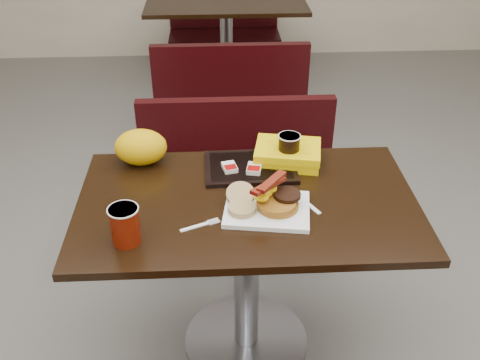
{
  "coord_description": "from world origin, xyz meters",
  "views": [
    {
      "loc": [
        -0.11,
        -1.56,
        1.86
      ],
      "look_at": [
        -0.02,
        0.02,
        0.82
      ],
      "focal_mm": 40.58,
      "sensor_mm": 36.0,
      "label": 1
    }
  ],
  "objects_px": {
    "table_near": "(247,278)",
    "knife": "(305,201)",
    "bench_near_n": "(238,183)",
    "fork": "(194,227)",
    "platter": "(267,209)",
    "bench_far_s": "(230,86)",
    "tray": "(250,167)",
    "hashbrown_sleeve_right": "(254,168)",
    "pancake_stack": "(278,204)",
    "bench_far_n": "(224,24)",
    "coffee_cup_near": "(125,225)",
    "hashbrown_sleeve_left": "(230,167)",
    "coffee_cup_far": "(289,148)",
    "table_far": "(227,49)",
    "clamshell": "(288,154)",
    "paper_bag": "(141,147)"
  },
  "relations": [
    {
      "from": "coffee_cup_near",
      "to": "paper_bag",
      "type": "height_order",
      "value": "paper_bag"
    },
    {
      "from": "coffee_cup_far",
      "to": "bench_far_s",
      "type": "bearing_deg",
      "value": 95.94
    },
    {
      "from": "fork",
      "to": "hashbrown_sleeve_right",
      "type": "relative_size",
      "value": 1.95
    },
    {
      "from": "hashbrown_sleeve_right",
      "to": "platter",
      "type": "bearing_deg",
      "value": -71.71
    },
    {
      "from": "platter",
      "to": "fork",
      "type": "relative_size",
      "value": 2.08
    },
    {
      "from": "bench_far_s",
      "to": "bench_far_n",
      "type": "xyz_separation_m",
      "value": [
        0.0,
        1.4,
        0.0
      ]
    },
    {
      "from": "coffee_cup_far",
      "to": "platter",
      "type": "bearing_deg",
      "value": -110.02
    },
    {
      "from": "coffee_cup_near",
      "to": "hashbrown_sleeve_left",
      "type": "relative_size",
      "value": 1.91
    },
    {
      "from": "fork",
      "to": "knife",
      "type": "xyz_separation_m",
      "value": [
        0.39,
        0.12,
        -0.0
      ]
    },
    {
      "from": "bench_near_n",
      "to": "bench_far_n",
      "type": "bearing_deg",
      "value": 90.0
    },
    {
      "from": "table_near",
      "to": "bench_far_s",
      "type": "bearing_deg",
      "value": 90.0
    },
    {
      "from": "table_far",
      "to": "knife",
      "type": "height_order",
      "value": "knife"
    },
    {
      "from": "clamshell",
      "to": "knife",
      "type": "bearing_deg",
      "value": -73.37
    },
    {
      "from": "platter",
      "to": "tray",
      "type": "xyz_separation_m",
      "value": [
        -0.04,
        0.28,
        -0.0
      ]
    },
    {
      "from": "pancake_stack",
      "to": "bench_far_n",
      "type": "bearing_deg",
      "value": 91.69
    },
    {
      "from": "table_near",
      "to": "hashbrown_sleeve_left",
      "type": "bearing_deg",
      "value": 107.12
    },
    {
      "from": "bench_near_n",
      "to": "hashbrown_sleeve_right",
      "type": "xyz_separation_m",
      "value": [
        0.04,
        -0.53,
        0.42
      ]
    },
    {
      "from": "bench_far_s",
      "to": "tray",
      "type": "xyz_separation_m",
      "value": [
        0.02,
        -1.69,
        0.4
      ]
    },
    {
      "from": "tray",
      "to": "hashbrown_sleeve_right",
      "type": "distance_m",
      "value": 0.04
    },
    {
      "from": "bench_far_s",
      "to": "tray",
      "type": "relative_size",
      "value": 2.88
    },
    {
      "from": "table_far",
      "to": "fork",
      "type": "xyz_separation_m",
      "value": [
        -0.18,
        -2.75,
        0.38
      ]
    },
    {
      "from": "coffee_cup_near",
      "to": "tray",
      "type": "relative_size",
      "value": 0.37
    },
    {
      "from": "table_near",
      "to": "bench_far_n",
      "type": "bearing_deg",
      "value": 90.0
    },
    {
      "from": "fork",
      "to": "tray",
      "type": "bearing_deg",
      "value": 36.41
    },
    {
      "from": "knife",
      "to": "clamshell",
      "type": "relative_size",
      "value": 0.66
    },
    {
      "from": "bench_far_n",
      "to": "coffee_cup_near",
      "type": "bearing_deg",
      "value": -96.45
    },
    {
      "from": "table_near",
      "to": "bench_near_n",
      "type": "height_order",
      "value": "table_near"
    },
    {
      "from": "table_near",
      "to": "knife",
      "type": "distance_m",
      "value": 0.43
    },
    {
      "from": "platter",
      "to": "coffee_cup_near",
      "type": "relative_size",
      "value": 2.25
    },
    {
      "from": "table_near",
      "to": "coffee_cup_near",
      "type": "distance_m",
      "value": 0.63
    },
    {
      "from": "coffee_cup_near",
      "to": "paper_bag",
      "type": "bearing_deg",
      "value": 89.93
    },
    {
      "from": "table_near",
      "to": "table_far",
      "type": "bearing_deg",
      "value": 90.0
    },
    {
      "from": "coffee_cup_far",
      "to": "coffee_cup_near",
      "type": "bearing_deg",
      "value": -142.36
    },
    {
      "from": "table_near",
      "to": "bench_far_s",
      "type": "height_order",
      "value": "table_near"
    },
    {
      "from": "table_near",
      "to": "hashbrown_sleeve_right",
      "type": "height_order",
      "value": "hashbrown_sleeve_right"
    },
    {
      "from": "hashbrown_sleeve_right",
      "to": "tray",
      "type": "bearing_deg",
      "value": 119.13
    },
    {
      "from": "pancake_stack",
      "to": "coffee_cup_near",
      "type": "xyz_separation_m",
      "value": [
        -0.5,
        -0.14,
        0.03
      ]
    },
    {
      "from": "coffee_cup_far",
      "to": "table_far",
      "type": "bearing_deg",
      "value": 94.19
    },
    {
      "from": "pancake_stack",
      "to": "hashbrown_sleeve_left",
      "type": "distance_m",
      "value": 0.3
    },
    {
      "from": "bench_far_n",
      "to": "pancake_stack",
      "type": "bearing_deg",
      "value": -88.31
    },
    {
      "from": "knife",
      "to": "fork",
      "type": "bearing_deg",
      "value": -99.7
    },
    {
      "from": "platter",
      "to": "knife",
      "type": "bearing_deg",
      "value": 27.43
    },
    {
      "from": "table_near",
      "to": "pancake_stack",
      "type": "height_order",
      "value": "pancake_stack"
    },
    {
      "from": "knife",
      "to": "hashbrown_sleeve_right",
      "type": "relative_size",
      "value": 2.34
    },
    {
      "from": "knife",
      "to": "coffee_cup_far",
      "type": "bearing_deg",
      "value": 158.98
    },
    {
      "from": "pancake_stack",
      "to": "table_near",
      "type": "bearing_deg",
      "value": 145.22
    },
    {
      "from": "bench_near_n",
      "to": "tray",
      "type": "xyz_separation_m",
      "value": [
        0.02,
        -0.49,
        0.4
      ]
    },
    {
      "from": "platter",
      "to": "fork",
      "type": "height_order",
      "value": "platter"
    },
    {
      "from": "bench_near_n",
      "to": "fork",
      "type": "xyz_separation_m",
      "value": [
        -0.18,
        -0.85,
        0.39
      ]
    },
    {
      "from": "coffee_cup_near",
      "to": "hashbrown_sleeve_left",
      "type": "height_order",
      "value": "coffee_cup_near"
    }
  ]
}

